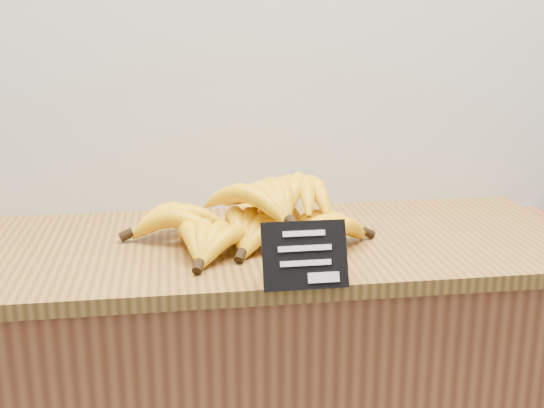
{
  "coord_description": "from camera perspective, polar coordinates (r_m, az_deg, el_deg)",
  "views": [
    {
      "loc": [
        -0.1,
        1.4,
        1.39
      ],
      "look_at": [
        0.09,
        2.7,
        1.02
      ],
      "focal_mm": 45.0,
      "sensor_mm": 36.0,
      "label": 1
    }
  ],
  "objects": [
    {
      "name": "chalkboard_sign",
      "position": [
        1.18,
        2.77,
        -4.31
      ],
      "size": [
        0.15,
        0.05,
        0.11
      ],
      "primitive_type": "cube",
      "rotation": [
        -0.39,
        0.0,
        0.0
      ],
      "color": "black",
      "rests_on": "counter_top"
    },
    {
      "name": "counter_top",
      "position": [
        1.44,
        -0.29,
        -3.49
      ],
      "size": [
        1.3,
        0.54,
        0.03
      ],
      "primitive_type": "cube",
      "color": "olive",
      "rests_on": "counter"
    },
    {
      "name": "banana_pile",
      "position": [
        1.41,
        -1.86,
        -1.17
      ],
      "size": [
        0.53,
        0.35,
        0.13
      ],
      "color": "yellow",
      "rests_on": "counter_top"
    }
  ]
}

